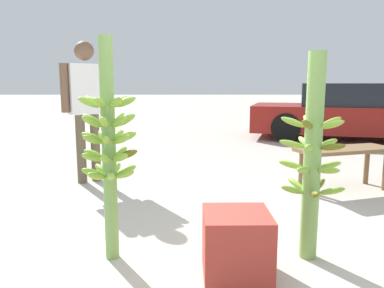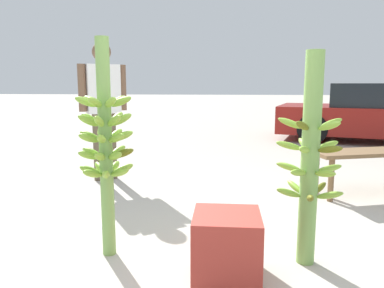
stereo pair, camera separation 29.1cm
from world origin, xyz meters
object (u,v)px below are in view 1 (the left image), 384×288
banana_stalk_center (312,158)px  vendor_person (86,99)px  parked_car (347,112)px  market_bench (344,155)px  banana_stalk_left (109,144)px  produce_crate (236,244)px

banana_stalk_center → vendor_person: bearing=134.8°
banana_stalk_center → parked_car: size_ratio=0.33×
banana_stalk_center → market_bench: banana_stalk_center is taller
banana_stalk_left → produce_crate: size_ratio=3.65×
banana_stalk_center → produce_crate: 0.79m
banana_stalk_center → market_bench: size_ratio=1.20×
market_bench → parked_car: parked_car is taller
produce_crate → market_bench: bearing=52.5°
vendor_person → market_bench: vendor_person is taller
banana_stalk_left → vendor_person: 2.22m
market_bench → parked_car: bearing=50.3°
vendor_person → market_bench: bearing=-42.6°
banana_stalk_center → produce_crate: (-0.54, -0.25, -0.51)m
parked_car → vendor_person: bearing=143.7°
banana_stalk_left → parked_car: banana_stalk_left is taller
vendor_person → market_bench: size_ratio=1.44×
parked_car → produce_crate: (-3.21, -5.98, -0.39)m
vendor_person → produce_crate: size_ratio=4.11×
parked_car → produce_crate: bearing=168.1°
market_bench → produce_crate: market_bench is taller
produce_crate → banana_stalk_center: bearing=25.1°
banana_stalk_center → vendor_person: 2.98m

